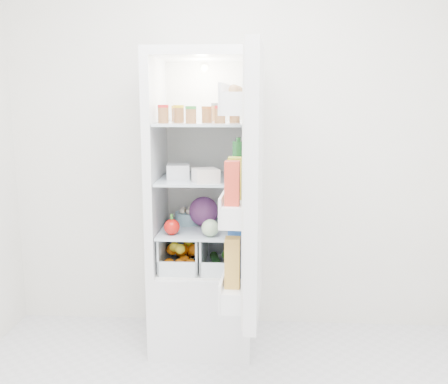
# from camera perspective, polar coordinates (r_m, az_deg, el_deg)

# --- Properties ---
(room_walls) EXTENTS (3.02, 3.02, 2.61)m
(room_walls) POSITION_cam_1_polar(r_m,az_deg,el_deg) (1.76, -0.10, 12.90)
(room_walls) COLOR silver
(room_walls) RESTS_ON ground
(refrigerator) EXTENTS (0.60, 0.60, 1.80)m
(refrigerator) POSITION_cam_1_polar(r_m,az_deg,el_deg) (3.14, -2.39, -5.25)
(refrigerator) COLOR silver
(refrigerator) RESTS_ON ground
(shelf_low) EXTENTS (0.49, 0.53, 0.01)m
(shelf_low) POSITION_cam_1_polar(r_m,az_deg,el_deg) (3.06, -2.52, -4.22)
(shelf_low) COLOR silver
(shelf_low) RESTS_ON refrigerator
(shelf_mid) EXTENTS (0.49, 0.53, 0.02)m
(shelf_mid) POSITION_cam_1_polar(r_m,az_deg,el_deg) (3.00, -2.57, 1.53)
(shelf_mid) COLOR silver
(shelf_mid) RESTS_ON refrigerator
(shelf_top) EXTENTS (0.49, 0.53, 0.02)m
(shelf_top) POSITION_cam_1_polar(r_m,az_deg,el_deg) (2.96, -2.62, 7.84)
(shelf_top) COLOR silver
(shelf_top) RESTS_ON refrigerator
(crisper_left) EXTENTS (0.23, 0.46, 0.22)m
(crisper_left) POSITION_cam_1_polar(r_m,az_deg,el_deg) (3.11, -4.76, -6.49)
(crisper_left) COLOR silver
(crisper_left) RESTS_ON refrigerator
(crisper_right) EXTENTS (0.23, 0.46, 0.22)m
(crisper_right) POSITION_cam_1_polar(r_m,az_deg,el_deg) (3.09, -0.22, -6.59)
(crisper_right) COLOR silver
(crisper_right) RESTS_ON refrigerator
(condiment_jars) EXTENTS (0.46, 0.34, 0.08)m
(condiment_jars) POSITION_cam_1_polar(r_m,az_deg,el_deg) (2.90, -2.94, 8.77)
(condiment_jars) COLOR #B21919
(condiment_jars) RESTS_ON shelf_top
(squeeze_bottle) EXTENTS (0.05, 0.05, 0.16)m
(squeeze_bottle) POSITION_cam_1_polar(r_m,az_deg,el_deg) (3.07, 1.04, 9.57)
(squeeze_bottle) COLOR white
(squeeze_bottle) RESTS_ON shelf_top
(tub_white) EXTENTS (0.15, 0.15, 0.08)m
(tub_white) POSITION_cam_1_polar(r_m,az_deg,el_deg) (2.96, -5.26, 2.35)
(tub_white) COLOR silver
(tub_white) RESTS_ON shelf_mid
(tub_cream) EXTENTS (0.17, 0.17, 0.08)m
(tub_cream) POSITION_cam_1_polar(r_m,az_deg,el_deg) (2.81, -2.10, 1.90)
(tub_cream) COLOR silver
(tub_cream) RESTS_ON shelf_mid
(tin_red) EXTENTS (0.09, 0.09, 0.06)m
(tin_red) POSITION_cam_1_polar(r_m,az_deg,el_deg) (2.77, 1.00, 1.53)
(tin_red) COLOR red
(tin_red) RESTS_ON shelf_mid
(red_cabbage) EXTENTS (0.18, 0.18, 0.18)m
(red_cabbage) POSITION_cam_1_polar(r_m,az_deg,el_deg) (3.09, -2.34, -2.22)
(red_cabbage) COLOR #591E56
(red_cabbage) RESTS_ON shelf_low
(bell_pepper) EXTENTS (0.09, 0.09, 0.09)m
(bell_pepper) POSITION_cam_1_polar(r_m,az_deg,el_deg) (2.90, -5.98, -3.99)
(bell_pepper) COLOR red
(bell_pepper) RESTS_ON shelf_low
(mushroom_bowl) EXTENTS (0.20, 0.20, 0.07)m
(mushroom_bowl) POSITION_cam_1_polar(r_m,az_deg,el_deg) (3.15, -4.16, -2.98)
(mushroom_bowl) COLOR #82AFC2
(mushroom_bowl) RESTS_ON shelf_low
(salad_bag) EXTENTS (0.10, 0.10, 0.10)m
(salad_bag) POSITION_cam_1_polar(r_m,az_deg,el_deg) (2.85, -1.58, -4.13)
(salad_bag) COLOR #9EBB8C
(salad_bag) RESTS_ON shelf_low
(citrus_pile) EXTENTS (0.20, 0.31, 0.16)m
(citrus_pile) POSITION_cam_1_polar(r_m,az_deg,el_deg) (3.10, -4.77, -7.13)
(citrus_pile) COLOR #F7610D
(citrus_pile) RESTS_ON refrigerator
(veg_pile) EXTENTS (0.16, 0.30, 0.10)m
(veg_pile) POSITION_cam_1_polar(r_m,az_deg,el_deg) (3.10, -0.13, -7.43)
(veg_pile) COLOR #184818
(veg_pile) RESTS_ON refrigerator
(fridge_door) EXTENTS (0.20, 0.60, 1.30)m
(fridge_door) POSITION_cam_1_polar(r_m,az_deg,el_deg) (2.41, 2.79, 0.33)
(fridge_door) COLOR silver
(fridge_door) RESTS_ON refrigerator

